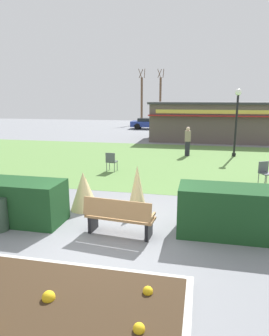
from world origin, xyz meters
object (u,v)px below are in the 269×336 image
park_bench (119,217)px  lamppost_far (237,114)px  person_strolling (188,141)px  tree_left_bg (160,100)px  food_kiosk (215,121)px  tree_center_bg (142,100)px  cafe_chair_west (111,160)px  cafe_chair_east (265,171)px  parked_car_center_slot (201,124)px  parked_car_west_slot (150,123)px

park_bench → lamppost_far: 12.35m
person_strolling → tree_left_bg: bearing=-60.1°
lamppost_far → person_strolling: bearing=-171.5°
food_kiosk → person_strolling: bearing=-103.1°
lamppost_far → tree_center_bg: (-9.73, 21.99, 0.74)m
lamppost_far → tree_center_bg: 24.06m
cafe_chair_west → tree_left_bg: bearing=93.1°
lamppost_far → cafe_chair_west: bearing=-138.5°
food_kiosk → cafe_chair_east: bearing=-83.8°
cafe_chair_west → person_strolling: size_ratio=0.53×
lamppost_far → parked_car_center_slot: size_ratio=0.88×
person_strolling → parked_car_center_slot: (0.69, 15.80, -0.22)m
cafe_chair_west → tree_center_bg: (-3.85, 27.20, 2.63)m
parked_car_west_slot → tree_left_bg: size_ratio=0.60×
cafe_chair_east → person_strolling: 6.44m
cafe_chair_east → person_strolling: size_ratio=0.53×
parked_car_center_slot → tree_center_bg: size_ratio=0.61×
food_kiosk → parked_car_west_slot: size_ratio=2.39×
lamppost_far → food_kiosk: bearing=96.9°
cafe_chair_west → tree_left_bg: (-1.50, 28.07, 2.65)m
food_kiosk → person_strolling: (-1.78, -7.66, -0.66)m
cafe_chair_west → person_strolling: (3.21, 4.81, 0.33)m
person_strolling → parked_car_west_slot: (-4.86, 15.79, -0.22)m
person_strolling → parked_car_west_slot: person_strolling is taller
parked_car_center_slot → tree_center_bg: bearing=139.6°
cafe_chair_east → tree_center_bg: size_ratio=0.13×
person_strolling → tree_left_bg: tree_left_bg is taller
parked_car_center_slot → tree_left_bg: 9.55m
parked_car_center_slot → lamppost_far: bearing=-82.7°
tree_left_bg → person_strolling: bearing=-78.5°
person_strolling → parked_car_center_slot: person_strolling is taller
tree_left_bg → cafe_chair_west: bearing=-86.9°
lamppost_far → tree_left_bg: size_ratio=0.54×
cafe_chair_east → tree_left_bg: bearing=105.4°
lamppost_far → cafe_chair_west: lamppost_far is taller
food_kiosk → parked_car_west_slot: food_kiosk is taller
cafe_chair_east → parked_car_west_slot: (-8.09, 21.36, 0.12)m
lamppost_far → tree_center_bg: tree_center_bg is taller
food_kiosk → cafe_chair_west: size_ratio=11.42×
lamppost_far → cafe_chair_west: (-5.88, -5.21, -1.89)m
parked_car_west_slot → parked_car_center_slot: same height
cafe_chair_east → parked_car_west_slot: size_ratio=0.21×
cafe_chair_east → tree_center_bg: tree_center_bg is taller
food_kiosk → lamppost_far: bearing=-83.1°
park_bench → parked_car_west_slot: bearing=97.9°
parked_car_west_slot → parked_car_center_slot: size_ratio=0.98×
food_kiosk → tree_left_bg: tree_left_bg is taller
parked_car_west_slot → tree_left_bg: 7.88m
lamppost_far → cafe_chair_east: bearing=-84.6°
lamppost_far → parked_car_center_slot: (-1.98, 15.40, -1.77)m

